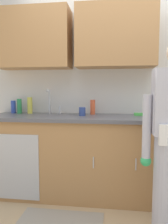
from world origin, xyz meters
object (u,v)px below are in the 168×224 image
Objects in this scene: bottle_water_short at (30,105)px; sink at (49,117)px; cup_by_sink at (82,112)px; bottle_soap at (19,106)px; bottle_water_tall at (13,107)px; bottle_cleaner_spray at (93,107)px; sponge at (139,114)px.

sink is at bearing -29.69° from bottle_water_short.
cup_by_sink is (0.70, -0.17, -0.05)m from bottle_water_short.
cup_by_sink is at bearing -10.81° from bottle_soap.
sink is at bearing -19.71° from bottle_water_tall.
bottle_cleaner_spray is 1.11× the size of bottle_water_tall.
bottle_cleaner_spray is 0.20m from cup_by_sink.
bottle_cleaner_spray is (0.94, 0.00, -0.00)m from bottle_soap.
bottle_water_short is at bearing -4.38° from bottle_water_tall.
cup_by_sink is at bearing -11.55° from bottle_water_tall.
bottle_cleaner_spray is 0.56m from sponge.
bottle_water_tall is (-1.04, 0.03, -0.01)m from bottle_cleaner_spray.
bottle_cleaner_spray reaches higher than sponge.
cup_by_sink is at bearing -169.92° from sponge.
bottle_soap is 0.90× the size of bottle_water_short.
sink is 2.68× the size of bottle_soap.
bottle_cleaner_spray is at bearing -1.46° from bottle_water_tall.
sink is 1.05m from sponge.
sink is at bearing -161.56° from bottle_cleaner_spray.
bottle_water_tall is at bearing 160.29° from sink.
cup_by_sink is at bearing -13.84° from bottle_water_short.
sponge is (1.58, -0.07, -0.07)m from bottle_water_tall.
bottle_cleaner_spray is 0.86× the size of bottle_water_short.
bottle_cleaner_spray is at bearing -0.62° from bottle_water_short.
bottle_soap is 0.94m from bottle_cleaner_spray.
bottle_water_tall is 0.95m from cup_by_sink.
sink reaches higher than bottle_water_tall.
bottle_soap is 0.10m from bottle_water_tall.
sponge is (0.65, 0.12, -0.03)m from cup_by_sink.
sink is 0.58m from bottle_water_tall.
bottle_soap is 1.15× the size of bottle_water_tall.
bottle_water_short reaches higher than sponge.
bottle_soap is at bearing 169.19° from cup_by_sink.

